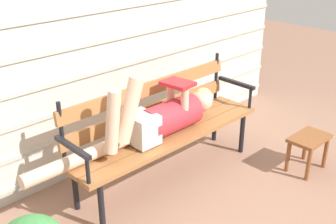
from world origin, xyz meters
The scene contains 5 objects.
ground_plane centered at (0.00, 0.00, 0.00)m, with size 12.00×12.00×0.00m, color #936B56.
house_siding centered at (0.00, 0.79, 1.11)m, with size 4.25×0.08×2.22m.
park_bench centered at (0.00, 0.26, 0.48)m, with size 1.81×0.44×0.88m.
reclining_person centered at (-0.12, 0.19, 0.59)m, with size 1.73×0.27×0.59m.
footstool centered at (0.96, -0.55, 0.25)m, with size 0.37×0.24×0.32m.
Camera 1 is at (-2.09, -1.99, 1.99)m, focal length 44.66 mm.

